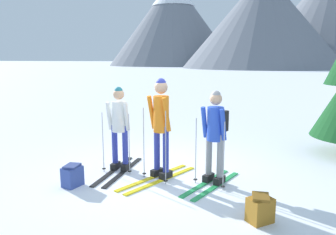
{
  "coord_description": "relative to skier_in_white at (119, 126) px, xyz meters",
  "views": [
    {
      "loc": [
        1.26,
        -5.75,
        2.18
      ],
      "look_at": [
        -0.04,
        0.32,
        1.05
      ],
      "focal_mm": 35.04,
      "sensor_mm": 36.0,
      "label": 1
    }
  ],
  "objects": [
    {
      "name": "ground_plane",
      "position": [
        0.95,
        -0.09,
        -0.89
      ],
      "size": [
        400.0,
        400.0,
        0.0
      ],
      "primitive_type": "plane",
      "color": "white"
    },
    {
      "name": "mountain_ridge_distant",
      "position": [
        7.74,
        84.32,
        11.57
      ],
      "size": [
        81.34,
        56.27,
        26.81
      ],
      "color": "slate",
      "rests_on": "ground"
    },
    {
      "name": "skier_in_blue",
      "position": [
        1.86,
        -0.29,
        0.03
      ],
      "size": [
        0.93,
        1.54,
        1.64
      ],
      "color": "green",
      "rests_on": "ground"
    },
    {
      "name": "backpack_on_snow_front",
      "position": [
        -0.52,
        -0.94,
        -0.7
      ],
      "size": [
        0.33,
        0.38,
        0.38
      ],
      "color": "#384C99",
      "rests_on": "ground"
    },
    {
      "name": "skier_in_orange",
      "position": [
        0.88,
        -0.24,
        0.13
      ],
      "size": [
        1.16,
        1.72,
        1.83
      ],
      "color": "yellow",
      "rests_on": "ground"
    },
    {
      "name": "backpack_on_snow_beside",
      "position": [
        2.56,
        -1.58,
        -0.7
      ],
      "size": [
        0.4,
        0.39,
        0.38
      ],
      "color": "#99661E",
      "rests_on": "ground"
    },
    {
      "name": "skier_in_white",
      "position": [
        0.0,
        0.0,
        0.0
      ],
      "size": [
        0.61,
        1.75,
        1.64
      ],
      "color": "black",
      "rests_on": "ground"
    }
  ]
}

